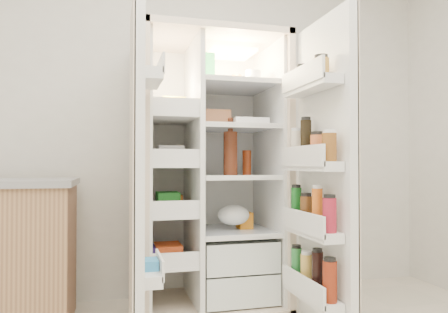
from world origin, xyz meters
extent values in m
cube|color=silver|center=(0.00, 2.00, 1.35)|extent=(4.00, 0.02, 2.70)
cube|color=beige|center=(0.14, 1.93, 0.90)|extent=(0.92, 0.04, 1.80)
cube|color=beige|center=(-0.30, 1.60, 0.90)|extent=(0.04, 0.70, 1.80)
cube|color=beige|center=(0.58, 1.60, 0.90)|extent=(0.04, 0.70, 1.80)
cube|color=beige|center=(0.14, 1.60, 1.78)|extent=(0.92, 0.70, 0.04)
cube|color=beige|center=(0.14, 1.60, 0.04)|extent=(0.92, 0.70, 0.08)
cube|color=white|center=(0.14, 1.90, 0.92)|extent=(0.84, 0.02, 1.68)
cube|color=white|center=(-0.27, 1.60, 0.92)|extent=(0.02, 0.62, 1.68)
cube|color=white|center=(0.55, 1.60, 0.92)|extent=(0.02, 0.62, 1.68)
cube|color=white|center=(0.03, 1.60, 0.92)|extent=(0.03, 0.62, 1.68)
cube|color=silver|center=(0.30, 1.58, 0.18)|extent=(0.47, 0.52, 0.19)
cube|color=silver|center=(0.30, 1.58, 0.39)|extent=(0.47, 0.52, 0.19)
cube|color=#FFD18C|center=(0.30, 1.65, 1.72)|extent=(0.30, 0.30, 0.02)
cube|color=white|center=(-0.12, 1.60, 0.35)|extent=(0.28, 0.58, 0.02)
cube|color=white|center=(-0.12, 1.60, 0.65)|extent=(0.28, 0.58, 0.02)
cube|color=white|center=(-0.12, 1.60, 0.95)|extent=(0.28, 0.58, 0.02)
cube|color=white|center=(-0.12, 1.60, 1.25)|extent=(0.28, 0.58, 0.02)
cube|color=white|center=(0.30, 1.60, 0.52)|extent=(0.49, 0.58, 0.01)
cube|color=white|center=(0.30, 1.60, 0.88)|extent=(0.49, 0.58, 0.01)
cube|color=white|center=(0.30, 1.60, 1.20)|extent=(0.49, 0.58, 0.02)
cube|color=white|center=(0.30, 1.60, 1.48)|extent=(0.49, 0.58, 0.02)
cube|color=#DB4D1E|center=(-0.12, 1.60, 0.41)|extent=(0.16, 0.20, 0.10)
cube|color=#268C2B|center=(-0.12, 1.60, 0.72)|extent=(0.14, 0.18, 0.12)
cube|color=white|center=(-0.12, 1.60, 0.99)|extent=(0.20, 0.22, 0.07)
cube|color=yellow|center=(-0.12, 1.60, 1.33)|extent=(0.15, 0.16, 0.14)
cube|color=#4435A0|center=(-0.12, 1.60, 0.40)|extent=(0.18, 0.20, 0.09)
cube|color=#C45922|center=(-0.12, 1.60, 0.71)|extent=(0.14, 0.18, 0.10)
cube|color=silver|center=(-0.12, 1.60, 1.02)|extent=(0.16, 0.16, 0.12)
sphere|color=orange|center=(0.17, 1.50, 0.12)|extent=(0.07, 0.07, 0.07)
sphere|color=orange|center=(0.26, 1.54, 0.12)|extent=(0.07, 0.07, 0.07)
sphere|color=orange|center=(0.36, 1.50, 0.12)|extent=(0.07, 0.07, 0.07)
sphere|color=orange|center=(0.22, 1.64, 0.12)|extent=(0.07, 0.07, 0.07)
sphere|color=orange|center=(0.32, 1.62, 0.12)|extent=(0.07, 0.07, 0.07)
sphere|color=orange|center=(0.42, 1.58, 0.12)|extent=(0.07, 0.07, 0.07)
sphere|color=orange|center=(0.14, 1.58, 0.12)|extent=(0.07, 0.07, 0.07)
sphere|color=orange|center=(0.38, 1.64, 0.12)|extent=(0.07, 0.07, 0.07)
ellipsoid|color=#406A23|center=(0.30, 1.60, 0.40)|extent=(0.26, 0.24, 0.11)
cylinder|color=#512111|center=(0.26, 1.51, 1.03)|extent=(0.09, 0.09, 0.28)
cylinder|color=maroon|center=(0.40, 1.61, 0.97)|extent=(0.06, 0.06, 0.17)
cube|color=green|center=(0.13, 1.55, 1.58)|extent=(0.07, 0.07, 0.19)
cylinder|color=silver|center=(0.42, 1.51, 1.53)|extent=(0.10, 0.10, 0.09)
cylinder|color=#9F5824|center=(0.34, 1.64, 1.53)|extent=(0.07, 0.07, 0.09)
cube|color=white|center=(0.40, 1.50, 1.24)|extent=(0.23, 0.10, 0.06)
cube|color=#B36F47|center=(0.18, 1.58, 1.26)|extent=(0.18, 0.10, 0.11)
ellipsoid|color=white|center=(0.30, 1.59, 0.59)|extent=(0.21, 0.19, 0.13)
cube|color=orange|center=(0.39, 1.62, 0.58)|extent=(0.09, 0.11, 0.11)
cube|color=white|center=(-0.36, 1.05, 0.90)|extent=(0.05, 0.40, 1.72)
cube|color=beige|center=(-0.38, 1.05, 0.90)|extent=(0.01, 0.40, 1.72)
cube|color=white|center=(-0.29, 1.05, 0.40)|extent=(0.09, 0.32, 0.06)
cube|color=white|center=(-0.29, 1.05, 1.40)|extent=(0.09, 0.32, 0.06)
cube|color=#338CCC|center=(-0.29, 1.05, 0.43)|extent=(0.07, 0.12, 0.10)
cube|color=white|center=(0.64, 0.96, 0.90)|extent=(0.05, 0.58, 1.72)
cube|color=beige|center=(0.67, 0.96, 0.90)|extent=(0.01, 0.58, 1.72)
cube|color=white|center=(0.56, 0.96, 0.26)|extent=(0.11, 0.50, 0.05)
cube|color=white|center=(0.56, 0.96, 0.60)|extent=(0.11, 0.50, 0.05)
cube|color=white|center=(0.56, 0.96, 0.95)|extent=(0.11, 0.50, 0.05)
cube|color=white|center=(0.56, 0.96, 1.38)|extent=(0.11, 0.50, 0.05)
cylinder|color=maroon|center=(0.56, 0.76, 0.39)|extent=(0.07, 0.07, 0.20)
cylinder|color=black|center=(0.56, 0.89, 0.40)|extent=(0.06, 0.06, 0.22)
cylinder|color=gold|center=(0.56, 1.02, 0.38)|extent=(0.06, 0.06, 0.18)
cylinder|color=#2A8039|center=(0.56, 1.15, 0.38)|extent=(0.06, 0.06, 0.19)
cylinder|color=maroon|center=(0.56, 0.76, 0.71)|extent=(0.07, 0.07, 0.17)
cylinder|color=orange|center=(0.56, 0.89, 0.73)|extent=(0.06, 0.06, 0.21)
cylinder|color=#5B3416|center=(0.56, 1.02, 0.70)|extent=(0.07, 0.07, 0.16)
cylinder|color=#155D1C|center=(0.56, 1.15, 0.72)|extent=(0.06, 0.06, 0.20)
cylinder|color=brown|center=(0.56, 0.76, 1.04)|extent=(0.07, 0.07, 0.14)
cylinder|color=#C05F31|center=(0.56, 0.89, 1.04)|extent=(0.07, 0.07, 0.14)
cylinder|color=black|center=(0.56, 1.02, 1.09)|extent=(0.06, 0.06, 0.23)
cylinder|color=beige|center=(0.56, 1.15, 1.06)|extent=(0.06, 0.06, 0.18)
cylinder|color=olive|center=(0.56, 0.84, 1.45)|extent=(0.08, 0.08, 0.10)
cylinder|color=#913C1A|center=(0.56, 1.06, 1.45)|extent=(0.08, 0.08, 0.10)
camera|label=1|loc=(-0.48, -1.13, 0.96)|focal=34.00mm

